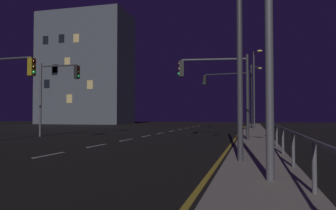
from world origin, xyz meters
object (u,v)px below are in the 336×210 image
Objects in this scene: traffic_light_overhead_east at (3,80)px; street_lamp_corner at (255,83)px; traffic_light_far_right at (228,88)px; street_lamp_across_street at (233,20)px; traffic_light_far_left at (57,85)px; building_distant at (86,69)px; street_lamp_mid_block at (253,90)px; traffic_light_far_center at (215,80)px.

street_lamp_corner is (13.59, 21.00, 1.59)m from traffic_light_overhead_east.
traffic_light_far_right is 21.93m from street_lamp_across_street.
building_distant is at bearing 115.84° from traffic_light_far_left.
traffic_light_far_right reaches higher than traffic_light_overhead_east.
traffic_light_far_right is 16.09m from traffic_light_far_left.
building_distant reaches higher than traffic_light_overhead_east.
traffic_light_far_left is 20.73m from street_lamp_corner.
traffic_light_overhead_east is 0.91× the size of traffic_light_far_left.
street_lamp_mid_block reaches higher than traffic_light_overhead_east.
street_lamp_corner is 35.90m from building_distant.
traffic_light_overhead_east is 43.38m from building_distant.
traffic_light_far_center is at bearing 20.31° from traffic_light_overhead_east.
building_distant is at bearing 155.61° from street_lamp_mid_block.
street_lamp_across_street is 30.57m from street_lamp_mid_block.
traffic_light_overhead_east is 29.04m from street_lamp_mid_block.
traffic_light_far_right is at bearing -38.80° from building_distant.
traffic_light_far_left is at bearing -64.16° from building_distant.
traffic_light_far_right reaches higher than traffic_light_far_center.
traffic_light_far_right is 0.76× the size of street_lamp_mid_block.
traffic_light_far_right is 0.69× the size of street_lamp_corner.
street_lamp_mid_block is (13.39, 25.74, 1.17)m from traffic_light_overhead_east.
street_lamp_corner is (0.19, -4.74, 0.42)m from street_lamp_mid_block.
traffic_light_far_right is 12.91m from traffic_light_far_center.
building_distant is (-27.84, 22.38, 6.02)m from traffic_light_far_right.
traffic_light_far_right is at bearing 94.43° from street_lamp_across_street.
traffic_light_far_right is 4.79m from street_lamp_corner.
building_distant reaches higher than street_lamp_across_street.
street_lamp_across_street is at bearing -91.23° from street_lamp_mid_block.
street_lamp_across_street is at bearing -56.28° from building_distant.
street_lamp_corner is at bearing -87.65° from street_lamp_mid_block.
traffic_light_overhead_east is 0.59× the size of street_lamp_corner.
building_distant reaches higher than street_lamp_corner.
street_lamp_mid_block reaches higher than traffic_light_far_left.
traffic_light_far_right is 1.16× the size of traffic_light_overhead_east.
street_lamp_across_street reaches higher than traffic_light_far_left.
street_lamp_across_street is (1.54, -8.97, 0.84)m from traffic_light_far_center.
building_distant is (-30.38, 18.42, 5.15)m from street_lamp_corner.
traffic_light_far_left is (-0.55, 5.89, 0.31)m from traffic_light_overhead_east.
traffic_light_far_center is at bearing 99.75° from street_lamp_across_street.
traffic_light_far_center is 45.51m from building_distant.
traffic_light_overhead_east is 0.68× the size of street_lamp_across_street.
street_lamp_corner is (2.39, 16.86, 1.41)m from traffic_light_far_center.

